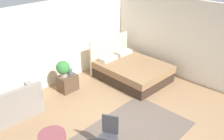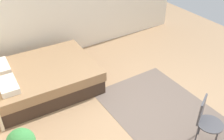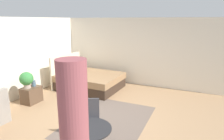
# 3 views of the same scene
# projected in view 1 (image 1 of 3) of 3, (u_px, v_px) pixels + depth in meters

# --- Properties ---
(ground_plane) EXTENTS (9.03, 9.14, 0.02)m
(ground_plane) POSITION_uv_depth(u_px,v_px,m) (132.00, 124.00, 5.97)
(ground_plane) COLOR #9E7A56
(wall_back) EXTENTS (9.03, 0.12, 2.52)m
(wall_back) POSITION_uv_depth(u_px,v_px,m) (53.00, 44.00, 7.29)
(wall_back) COLOR silver
(wall_back) RESTS_ON ground
(wall_right) EXTENTS (0.12, 6.14, 2.52)m
(wall_right) POSITION_uv_depth(u_px,v_px,m) (197.00, 43.00, 7.37)
(wall_right) COLOR silver
(wall_right) RESTS_ON ground
(area_rug) EXTENTS (2.50, 1.80, 0.01)m
(area_rug) POSITION_uv_depth(u_px,v_px,m) (135.00, 131.00, 5.74)
(area_rug) COLOR #66564C
(area_rug) RESTS_ON ground
(bed) EXTENTS (1.77, 2.23, 1.17)m
(bed) POSITION_uv_depth(u_px,v_px,m) (131.00, 70.00, 7.94)
(bed) COLOR #38281E
(bed) RESTS_ON ground
(couch) EXTENTS (1.45, 0.84, 0.85)m
(couch) POSITION_uv_depth(u_px,v_px,m) (12.00, 107.00, 6.10)
(couch) COLOR gray
(couch) RESTS_ON ground
(nightstand) EXTENTS (0.54, 0.40, 0.49)m
(nightstand) POSITION_uv_depth(u_px,v_px,m) (68.00, 83.00, 7.29)
(nightstand) COLOR brown
(nightstand) RESTS_ON ground
(potted_plant) EXTENTS (0.39, 0.39, 0.49)m
(potted_plant) POSITION_uv_depth(u_px,v_px,m) (63.00, 68.00, 7.01)
(potted_plant) COLOR tan
(potted_plant) RESTS_ON nightstand
(vase) EXTENTS (0.13, 0.13, 0.18)m
(vase) POSITION_uv_depth(u_px,v_px,m) (70.00, 72.00, 7.21)
(vase) COLOR slate
(vase) RESTS_ON nightstand
(cafe_chair_near_couch) EXTENTS (0.57, 0.57, 0.90)m
(cafe_chair_near_couch) POSITION_uv_depth(u_px,v_px,m) (109.00, 133.00, 4.88)
(cafe_chair_near_couch) COLOR #3F3F44
(cafe_chair_near_couch) RESTS_ON ground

